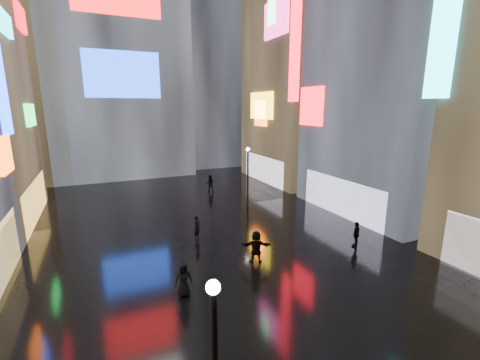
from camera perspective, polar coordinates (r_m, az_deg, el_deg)
ground at (r=24.58m, az=-7.74°, el=-7.58°), size 140.00×140.00×0.00m
building_right_mid at (r=30.12m, az=27.05°, el=23.94°), size 10.28×13.70×30.00m
building_right_far at (r=39.51m, az=11.21°, el=20.58°), size 10.28×12.00×28.00m
tower_main at (r=47.89m, az=-21.83°, el=27.15°), size 16.00×14.20×42.00m
tower_flank_right at (r=51.23m, az=-6.95°, el=22.32°), size 12.00×12.00×34.00m
tower_flank_left at (r=45.02m, az=-35.46°, el=16.30°), size 10.00×10.00×26.00m
lamp_far at (r=27.45m, az=1.40°, el=1.12°), size 0.30×0.30×5.20m
pedestrian_3 at (r=21.48m, az=19.97°, el=-9.03°), size 1.02×0.80×1.62m
pedestrian_4 at (r=15.61m, az=-10.02°, el=-17.00°), size 0.85×0.60×1.64m
pedestrian_5 at (r=18.23m, az=2.87°, el=-11.81°), size 1.81×1.22×1.87m
pedestrian_6 at (r=21.39m, az=-7.64°, el=-8.37°), size 0.71×0.71×1.67m
pedestrian_7 at (r=33.06m, az=-5.37°, el=-0.60°), size 0.98×0.85×1.72m
umbrella_2 at (r=15.03m, az=-10.21°, el=-12.86°), size 1.33×1.33×0.85m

